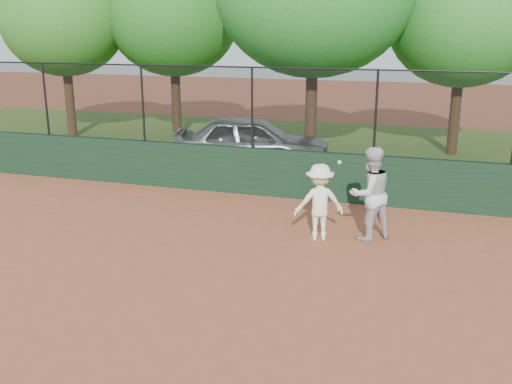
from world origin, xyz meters
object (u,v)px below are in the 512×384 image
(tree_0, at_px, (63,21))
(tree_3, at_px, (464,22))
(tree_1, at_px, (173,19))
(parked_car, at_px, (252,142))
(player_second, at_px, (370,194))
(player_main, at_px, (319,202))

(tree_0, relative_size, tree_3, 1.01)
(tree_1, bearing_deg, parked_car, -42.83)
(player_second, bearing_deg, parked_car, -91.75)
(tree_0, height_order, tree_1, tree_1)
(tree_1, bearing_deg, tree_3, -0.72)
(parked_car, relative_size, tree_1, 0.71)
(player_main, xyz_separation_m, tree_1, (-7.52, 9.46, 3.67))
(parked_car, xyz_separation_m, player_second, (4.07, -5.05, 0.14))
(parked_car, distance_m, player_main, 6.22)
(player_main, height_order, tree_1, tree_1)
(tree_0, bearing_deg, tree_1, 16.75)
(player_second, bearing_deg, player_main, -21.62)
(tree_3, bearing_deg, parked_car, -145.71)
(player_second, height_order, tree_3, tree_3)
(tree_1, bearing_deg, player_main, -51.49)
(parked_car, bearing_deg, tree_1, 32.24)
(parked_car, relative_size, player_second, 2.49)
(tree_0, xyz_separation_m, tree_1, (3.94, 1.19, 0.10))
(parked_car, height_order, tree_0, tree_0)
(player_second, relative_size, player_main, 1.10)
(tree_0, bearing_deg, parked_car, -19.11)
(parked_car, height_order, player_second, player_second)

